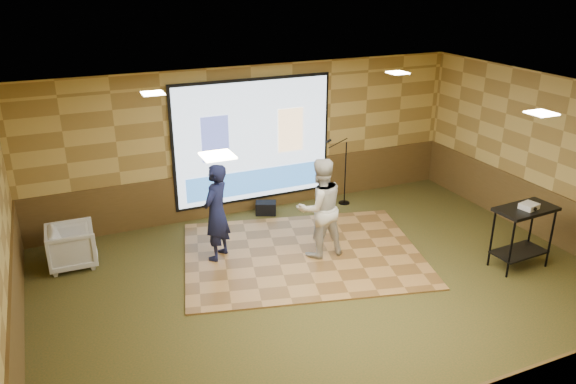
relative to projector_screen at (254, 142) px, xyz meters
name	(u,v)px	position (x,y,z in m)	size (l,w,h in m)	color
ground	(332,290)	(0.00, -3.44, -1.47)	(9.00, 9.00, 0.00)	#2F3B1A
room_shell	(336,164)	(0.00, -3.44, 0.62)	(9.04, 7.04, 3.02)	tan
wainscot_back	(254,188)	(0.00, 0.04, -1.00)	(9.00, 0.04, 0.95)	#523D1B
wainscot_left	(16,334)	(-4.48, -3.44, -1.00)	(0.04, 7.00, 0.95)	#523D1B
wainscot_right	(547,215)	(4.48, -3.44, -1.00)	(0.04, 7.00, 0.95)	#523D1B
projector_screen	(254,142)	(0.00, 0.00, 0.00)	(3.32, 0.06, 2.52)	black
downlight_nw	(153,93)	(-2.20, -1.64, 1.50)	(0.32, 0.32, 0.02)	beige
downlight_ne	(398,73)	(2.20, -1.64, 1.50)	(0.32, 0.32, 0.02)	beige
downlight_sw	(218,156)	(-2.20, -4.94, 1.50)	(0.32, 0.32, 0.02)	beige
downlight_se	(542,113)	(2.20, -4.94, 1.50)	(0.32, 0.32, 0.02)	beige
dance_floor	(303,254)	(0.07, -2.20, -1.46)	(4.11, 3.13, 0.03)	#A7743D
player_left	(216,212)	(-1.34, -1.73, -0.59)	(0.62, 0.41, 1.71)	#13183D
player_right	(320,208)	(0.32, -2.33, -0.56)	(0.86, 0.67, 1.77)	beige
av_table	(524,224)	(3.25, -4.04, -0.69)	(1.03, 0.54, 1.08)	black
projector	(529,206)	(3.24, -4.08, -0.34)	(0.28, 0.23, 0.09)	silver
mic_stand	(343,182)	(1.83, -0.44, -0.98)	(0.58, 0.24, 1.49)	black
banquet_chair	(72,246)	(-3.66, -0.95, -1.12)	(0.76, 0.79, 0.71)	gray
duffel_bag	(266,208)	(0.13, -0.28, -1.35)	(0.41, 0.28, 0.26)	black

